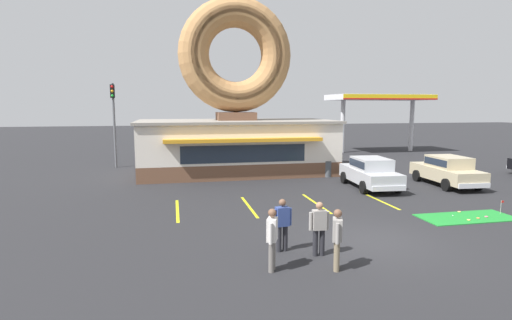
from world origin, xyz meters
name	(u,v)px	position (x,y,z in m)	size (l,w,h in m)	color
ground_plane	(370,240)	(0.00, 0.00, 0.00)	(160.00, 160.00, 0.00)	#232326
donut_shop_building	(236,114)	(-2.13, 13.94, 3.74)	(12.30, 6.75, 10.96)	brown
putting_mat	(467,217)	(4.88, 1.63, 0.01)	(3.66, 1.56, 0.03)	#1E842D
mini_donut_near_left	(486,217)	(5.59, 1.47, 0.05)	(0.13, 0.13, 0.04)	#D8667F
mini_donut_near_right	(478,218)	(5.14, 1.35, 0.05)	(0.13, 0.13, 0.04)	#D17F47
mini_donut_mid_left	(469,220)	(4.61, 1.22, 0.05)	(0.13, 0.13, 0.04)	#E5C666
mini_donut_mid_centre	(459,212)	(5.08, 2.31, 0.05)	(0.13, 0.13, 0.04)	#E5C666
golf_ball	(453,216)	(4.44, 1.86, 0.05)	(0.04, 0.04, 0.04)	white
putting_flag_pin	(502,204)	(6.49, 1.72, 0.44)	(0.13, 0.01, 0.55)	silver
car_champagne	(447,170)	(8.28, 7.33, 0.87)	(2.17, 4.65, 1.60)	#BCAD89
car_silver	(370,171)	(3.93, 7.58, 0.87)	(2.23, 4.67, 1.60)	#B2B5BA
pedestrian_blue_sweater_man	(272,237)	(-3.65, -1.65, 0.91)	(0.37, 0.56, 1.65)	slate
pedestrian_hooded_kid	(337,237)	(-1.99, -1.95, 0.90)	(0.37, 0.56, 1.63)	#7F7056
pedestrian_leather_jacket_man	(319,226)	(-2.09, -0.90, 0.86)	(0.60, 0.25, 1.57)	#232328
pedestrian_clipboard_woman	(282,223)	(-3.02, -0.34, 0.86)	(0.59, 0.29, 1.57)	#232328
trash_bin	(327,169)	(3.00, 11.21, 0.50)	(0.57, 0.57, 0.97)	#51565B
traffic_light_pole	(114,114)	(-10.03, 17.64, 3.71)	(0.28, 0.47, 5.80)	#595B60
gas_station_canopy	(379,99)	(12.63, 22.87, 4.86)	(9.00, 4.46, 5.30)	silver
parking_stripe_far_left	(177,210)	(-5.99, 5.00, 0.00)	(0.12, 3.60, 0.01)	yellow
parking_stripe_left	(249,207)	(-2.99, 5.00, 0.00)	(0.12, 3.60, 0.01)	yellow
parking_stripe_mid_left	(316,203)	(0.01, 5.00, 0.00)	(0.12, 3.60, 0.01)	yellow
parking_stripe_centre	(378,200)	(3.01, 5.00, 0.00)	(0.12, 3.60, 0.01)	yellow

